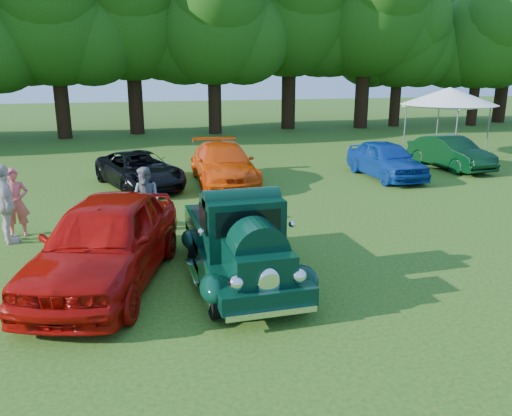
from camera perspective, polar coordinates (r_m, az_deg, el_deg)
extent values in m
plane|color=#244E12|center=(9.33, -3.29, -9.69)|extent=(120.00, 120.00, 0.00)
cylinder|color=black|center=(8.37, -4.66, -10.24)|extent=(0.20, 0.68, 0.68)
cylinder|color=black|center=(8.74, 5.29, -9.09)|extent=(0.20, 0.68, 0.68)
cylinder|color=black|center=(10.75, -7.25, -4.36)|extent=(0.20, 0.68, 0.68)
cylinder|color=black|center=(11.05, 0.58, -3.69)|extent=(0.20, 0.68, 0.68)
cube|color=black|center=(9.70, -1.76, -5.62)|extent=(1.57, 4.12, 0.31)
cube|color=black|center=(8.45, 0.18, -6.21)|extent=(1.01, 1.33, 0.57)
cube|color=black|center=(9.36, -1.63, -2.00)|extent=(1.43, 1.05, 1.10)
cube|color=black|center=(8.84, -0.87, -1.76)|extent=(1.19, 0.05, 0.48)
cube|color=black|center=(10.77, -3.34, -2.02)|extent=(1.57, 1.88, 0.53)
cube|color=black|center=(10.69, -3.36, -0.71)|extent=(1.35, 1.65, 0.05)
ellipsoid|color=black|center=(8.29, -4.88, -9.17)|extent=(0.45, 0.79, 0.45)
ellipsoid|color=black|center=(8.68, 5.49, -8.03)|extent=(0.45, 0.79, 0.45)
ellipsoid|color=black|center=(10.69, -7.58, -3.55)|extent=(0.35, 0.66, 0.38)
ellipsoid|color=black|center=(11.01, 0.86, -2.85)|extent=(0.35, 0.66, 0.38)
ellipsoid|color=white|center=(7.88, 1.52, -8.73)|extent=(0.37, 0.11, 0.55)
sphere|color=white|center=(7.80, -2.26, -8.58)|extent=(0.26, 0.26, 0.26)
sphere|color=white|center=(8.07, 4.91, -7.78)|extent=(0.26, 0.26, 0.26)
cube|color=white|center=(7.95, 1.79, -11.89)|extent=(1.48, 0.10, 0.10)
cube|color=white|center=(11.76, -4.26, -2.39)|extent=(1.48, 0.10, 0.10)
imported|color=#A90B07|center=(9.88, -16.75, -3.61)|extent=(3.44, 5.32, 1.69)
imported|color=black|center=(17.89, -13.17, 4.26)|extent=(3.30, 4.82, 1.22)
imported|color=#E74508|center=(17.96, -3.74, 5.01)|extent=(2.21, 5.01, 1.43)
imported|color=navy|center=(19.64, 14.63, 5.40)|extent=(1.65, 4.10, 1.40)
imported|color=black|center=(22.31, 21.31, 5.91)|extent=(1.73, 4.13, 1.33)
imported|color=#DE5E5B|center=(13.49, -25.78, 0.55)|extent=(0.65, 0.46, 1.70)
imported|color=slate|center=(13.03, -12.42, 1.08)|extent=(0.99, 0.95, 1.61)
imported|color=beige|center=(13.02, -26.71, 0.36)|extent=(0.79, 1.19, 1.88)
cube|color=white|center=(25.00, 21.13, 10.85)|extent=(3.81, 3.81, 0.12)
cone|color=white|center=(24.98, 21.22, 11.85)|extent=(5.59, 5.59, 0.78)
cylinder|color=slate|center=(23.31, 21.84, 7.49)|extent=(0.06, 0.06, 2.34)
cylinder|color=slate|center=(24.76, 16.61, 8.36)|extent=(0.06, 0.06, 2.34)
cylinder|color=slate|center=(25.59, 24.96, 7.78)|extent=(0.06, 0.06, 2.34)
cylinder|color=slate|center=(26.92, 20.00, 8.60)|extent=(0.06, 0.06, 2.34)
cylinder|color=#321C10|center=(32.38, -21.30, 11.12)|extent=(0.83, 0.83, 4.17)
sphere|color=#12430E|center=(32.45, -22.16, 19.49)|extent=(7.63, 7.63, 7.63)
cylinder|color=#321C10|center=(33.41, -13.62, 12.14)|extent=(0.91, 0.91, 4.54)
sphere|color=#12430E|center=(33.55, -14.22, 20.99)|extent=(8.31, 8.31, 8.31)
cylinder|color=#321C10|center=(32.68, -4.74, 12.13)|extent=(0.84, 0.84, 4.18)
sphere|color=#12430E|center=(32.76, -4.94, 20.48)|extent=(7.65, 7.65, 7.65)
cylinder|color=#321C10|center=(35.53, 3.74, 12.91)|extent=(0.96, 0.96, 4.80)
sphere|color=#12430E|center=(35.71, 3.90, 21.71)|extent=(8.78, 8.78, 8.78)
cylinder|color=#321C10|center=(36.72, 12.02, 12.68)|extent=(0.96, 0.96, 4.78)
sphere|color=#12430E|center=(36.90, 12.52, 21.16)|extent=(8.74, 8.74, 8.74)
cylinder|color=#321C10|center=(38.47, 15.62, 11.83)|extent=(0.76, 0.76, 3.79)
sphere|color=#12430E|center=(38.48, 16.11, 18.24)|extent=(6.92, 6.92, 6.92)
cylinder|color=#321C10|center=(40.83, 23.59, 11.21)|extent=(0.73, 0.73, 3.65)
sphere|color=#12430E|center=(40.82, 24.24, 17.03)|extent=(6.68, 6.68, 6.68)
cylinder|color=#321C10|center=(44.28, 26.24, 11.84)|extent=(0.94, 0.94, 4.71)
sphere|color=#12430E|center=(44.41, 27.11, 18.73)|extent=(8.62, 8.62, 8.62)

